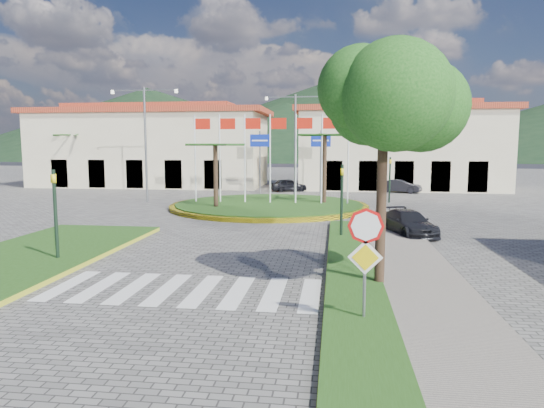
# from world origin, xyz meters

# --- Properties ---
(ground) EXTENTS (160.00, 160.00, 0.00)m
(ground) POSITION_xyz_m (0.00, 0.00, 0.00)
(ground) COLOR #5B5856
(ground) RESTS_ON ground
(sidewalk_right) EXTENTS (4.00, 28.00, 0.15)m
(sidewalk_right) POSITION_xyz_m (6.00, 2.00, 0.07)
(sidewalk_right) COLOR gray
(sidewalk_right) RESTS_ON ground
(verge_right) EXTENTS (1.60, 28.00, 0.18)m
(verge_right) POSITION_xyz_m (4.80, 2.00, 0.09)
(verge_right) COLOR #244914
(verge_right) RESTS_ON ground
(median_left) EXTENTS (5.00, 14.00, 0.18)m
(median_left) POSITION_xyz_m (-6.50, 6.00, 0.09)
(median_left) COLOR #244914
(median_left) RESTS_ON ground
(crosswalk) EXTENTS (8.00, 3.00, 0.01)m
(crosswalk) POSITION_xyz_m (0.00, 4.00, 0.01)
(crosswalk) COLOR silver
(crosswalk) RESTS_ON ground
(roundabout_island) EXTENTS (12.70, 12.70, 6.00)m
(roundabout_island) POSITION_xyz_m (0.00, 22.00, 0.18)
(roundabout_island) COLOR yellow
(roundabout_island) RESTS_ON ground
(stop_sign) EXTENTS (0.80, 0.11, 2.65)m
(stop_sign) POSITION_xyz_m (4.90, 1.96, 1.79)
(stop_sign) COLOR slate
(stop_sign) RESTS_ON ground
(deciduous_tree) EXTENTS (3.60, 3.60, 6.80)m
(deciduous_tree) POSITION_xyz_m (5.50, 5.00, 5.18)
(deciduous_tree) COLOR black
(deciduous_tree) RESTS_ON ground
(traffic_light_left) EXTENTS (0.15, 0.18, 3.20)m
(traffic_light_left) POSITION_xyz_m (-5.20, 6.50, 1.94)
(traffic_light_left) COLOR black
(traffic_light_left) RESTS_ON ground
(traffic_light_right) EXTENTS (0.15, 0.18, 3.20)m
(traffic_light_right) POSITION_xyz_m (4.50, 12.00, 1.94)
(traffic_light_right) COLOR black
(traffic_light_right) RESTS_ON ground
(traffic_light_far) EXTENTS (0.18, 0.15, 3.20)m
(traffic_light_far) POSITION_xyz_m (8.00, 26.00, 1.94)
(traffic_light_far) COLOR black
(traffic_light_far) RESTS_ON ground
(direction_sign_west) EXTENTS (1.60, 0.14, 5.20)m
(direction_sign_west) POSITION_xyz_m (-2.00, 30.97, 3.53)
(direction_sign_west) COLOR slate
(direction_sign_west) RESTS_ON ground
(direction_sign_east) EXTENTS (1.60, 0.14, 5.20)m
(direction_sign_east) POSITION_xyz_m (3.00, 30.97, 3.53)
(direction_sign_east) COLOR slate
(direction_sign_east) RESTS_ON ground
(street_lamp_centre) EXTENTS (4.80, 0.16, 8.00)m
(street_lamp_centre) POSITION_xyz_m (1.00, 30.00, 4.50)
(street_lamp_centre) COLOR slate
(street_lamp_centre) RESTS_ON ground
(street_lamp_west) EXTENTS (4.80, 0.16, 8.00)m
(street_lamp_west) POSITION_xyz_m (-9.00, 24.00, 4.50)
(street_lamp_west) COLOR slate
(street_lamp_west) RESTS_ON ground
(building_left) EXTENTS (23.32, 9.54, 8.05)m
(building_left) POSITION_xyz_m (-14.00, 38.00, 3.90)
(building_left) COLOR beige
(building_left) RESTS_ON ground
(building_right) EXTENTS (19.08, 9.54, 8.05)m
(building_right) POSITION_xyz_m (10.00, 38.00, 3.90)
(building_right) COLOR beige
(building_right) RESTS_ON ground
(hill_far_west) EXTENTS (140.00, 140.00, 22.00)m
(hill_far_west) POSITION_xyz_m (-55.00, 140.00, 11.00)
(hill_far_west) COLOR black
(hill_far_west) RESTS_ON ground
(hill_far_mid) EXTENTS (180.00, 180.00, 30.00)m
(hill_far_mid) POSITION_xyz_m (15.00, 160.00, 15.00)
(hill_far_mid) COLOR black
(hill_far_mid) RESTS_ON ground
(hill_near_back) EXTENTS (110.00, 110.00, 16.00)m
(hill_near_back) POSITION_xyz_m (-10.00, 130.00, 8.00)
(hill_near_back) COLOR black
(hill_near_back) RESTS_ON ground
(white_van) EXTENTS (4.54, 2.10, 1.26)m
(white_van) POSITION_xyz_m (-13.12, 35.76, 0.63)
(white_van) COLOR white
(white_van) RESTS_ON ground
(car_dark_a) EXTENTS (3.50, 2.51, 1.11)m
(car_dark_a) POSITION_xyz_m (0.14, 33.42, 0.55)
(car_dark_a) COLOR black
(car_dark_a) RESTS_ON ground
(car_dark_b) EXTENTS (3.63, 2.35, 1.13)m
(car_dark_b) POSITION_xyz_m (9.71, 33.42, 0.56)
(car_dark_b) COLOR black
(car_dark_b) RESTS_ON ground
(car_side_right) EXTENTS (2.58, 4.08, 1.10)m
(car_side_right) POSITION_xyz_m (7.50, 13.41, 0.55)
(car_side_right) COLOR black
(car_side_right) RESTS_ON ground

